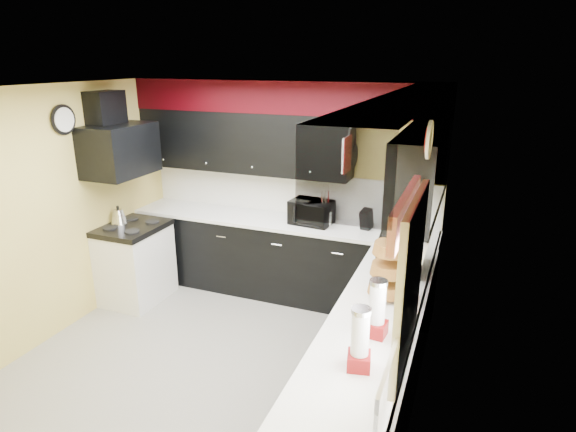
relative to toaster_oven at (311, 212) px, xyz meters
The scene contains 35 objects.
ground 1.89m from the toaster_oven, 104.66° to the right, with size 3.60×3.60×0.00m, color gray.
wall_back 0.52m from the toaster_oven, 143.16° to the left, with size 3.60×0.06×2.50m, color #E0C666.
wall_right 2.07m from the toaster_oven, 46.94° to the right, with size 0.06×3.60×2.50m, color #E0C666.
wall_left 2.67m from the toaster_oven, 145.54° to the right, with size 0.06×3.60×2.50m, color #E0C666.
ceiling 2.11m from the toaster_oven, 104.66° to the right, with size 3.60×3.60×0.06m, color white.
cab_back 0.74m from the toaster_oven, behind, with size 3.60×0.60×0.90m, color black.
cab_right 2.21m from the toaster_oven, 58.50° to the right, with size 0.60×3.00×0.90m, color black.
counter_back 0.42m from the toaster_oven, behind, with size 3.62×0.64×0.04m, color white.
counter_right 2.12m from the toaster_oven, 58.50° to the right, with size 0.64×3.02×0.04m, color white.
splash_back 0.50m from the toaster_oven, 144.10° to the left, with size 3.60×0.02×0.50m, color white.
splash_right 2.06m from the toaster_oven, 47.15° to the right, with size 0.02×3.60×0.50m, color white.
upper_back 1.16m from the toaster_oven, behind, with size 2.60×0.35×0.70m, color black.
upper_right 1.55m from the toaster_oven, 26.17° to the right, with size 0.35×1.80×0.70m, color black.
soffit_back 1.32m from the toaster_oven, 163.73° to the left, with size 3.60×0.36×0.35m, color black.
soffit_right 2.43m from the toaster_oven, 53.95° to the right, with size 0.36×3.24×0.35m, color black.
stove 2.14m from the toaster_oven, 158.26° to the right, with size 0.60×0.75×0.86m, color white.
cooktop 2.05m from the toaster_oven, 158.26° to the right, with size 0.62×0.77×0.06m, color black.
hood 2.20m from the toaster_oven, 158.77° to the right, with size 0.50×0.78×0.55m, color black.
hood_duct 2.48m from the toaster_oven, 159.99° to the right, with size 0.24×0.40×0.40m, color black.
window 2.82m from the toaster_oven, 59.95° to the right, with size 0.03×0.86×0.96m, color white, non-canonical shape.
valance 2.89m from the toaster_oven, 60.94° to the right, with size 0.04×0.88×0.20m, color red.
pan_top 1.02m from the toaster_oven, ahead, with size 0.03×0.22×0.40m, color black, non-canonical shape.
pan_mid 0.80m from the toaster_oven, 11.29° to the right, with size 0.03×0.28×0.46m, color black, non-canonical shape.
pan_low 0.79m from the toaster_oven, 22.30° to the left, with size 0.03×0.24×0.42m, color black, non-canonical shape.
cut_board 0.87m from the toaster_oven, 25.18° to the right, with size 0.03×0.26×0.35m, color white.
baskets 1.84m from the toaster_oven, 52.26° to the right, with size 0.27×0.27×0.50m, color brown, non-canonical shape.
clock 2.72m from the toaster_oven, 149.88° to the right, with size 0.03×0.30×0.30m, color black, non-canonical shape.
deco_plate 2.59m from the toaster_oven, 53.43° to the right, with size 0.03×0.24×0.24m, color white, non-canonical shape.
toaster_oven is the anchor object (origin of this frame).
microwave 1.41m from the toaster_oven, 37.43° to the right, with size 0.54×0.36×0.30m, color black.
utensil_crock 0.17m from the toaster_oven, ahead, with size 0.15×0.15×0.16m, color silver.
knife_block 0.63m from the toaster_oven, ahead, with size 0.10×0.14×0.23m, color black.
kettle 2.20m from the toaster_oven, 160.23° to the right, with size 0.18×0.18×0.16m, color #ACABB0, non-canonical shape.
dispenser_a 2.35m from the toaster_oven, 60.45° to the right, with size 0.14×0.14×0.38m, color #720B06, non-canonical shape.
dispenser_b 2.69m from the toaster_oven, 65.04° to the right, with size 0.14×0.14×0.37m, color maroon, non-canonical shape.
Camera 1 is at (2.04, -3.40, 2.72)m, focal length 30.00 mm.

